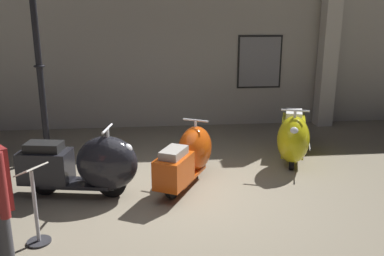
% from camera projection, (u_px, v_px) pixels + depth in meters
% --- Properties ---
extents(ground_plane, '(60.00, 60.00, 0.00)m').
position_uv_depth(ground_plane, '(190.00, 197.00, 5.99)').
color(ground_plane, gray).
extents(showroom_back_wall, '(18.00, 0.63, 3.66)m').
position_uv_depth(showroom_back_wall, '(178.00, 48.00, 9.35)').
color(showroom_back_wall, '#ADA89E').
rests_on(showroom_back_wall, ground).
extents(scooter_0, '(1.79, 0.79, 1.06)m').
position_uv_depth(scooter_0, '(88.00, 165.00, 5.91)').
color(scooter_0, black).
rests_on(scooter_0, ground).
extents(scooter_1, '(1.13, 1.61, 0.97)m').
position_uv_depth(scooter_1, '(189.00, 156.00, 6.41)').
color(scooter_1, black).
rests_on(scooter_1, ground).
extents(scooter_2, '(1.03, 1.78, 1.05)m').
position_uv_depth(scooter_2, '(293.00, 137.00, 7.27)').
color(scooter_2, black).
rests_on(scooter_2, ground).
extents(lamppost, '(0.33, 0.33, 3.29)m').
position_uv_depth(lamppost, '(37.00, 49.00, 7.02)').
color(lamppost, black).
rests_on(lamppost, ground).
extents(info_stanchion, '(0.36, 0.39, 0.98)m').
position_uv_depth(info_stanchion, '(36.00, 211.00, 4.70)').
color(info_stanchion, '#333338').
rests_on(info_stanchion, ground).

